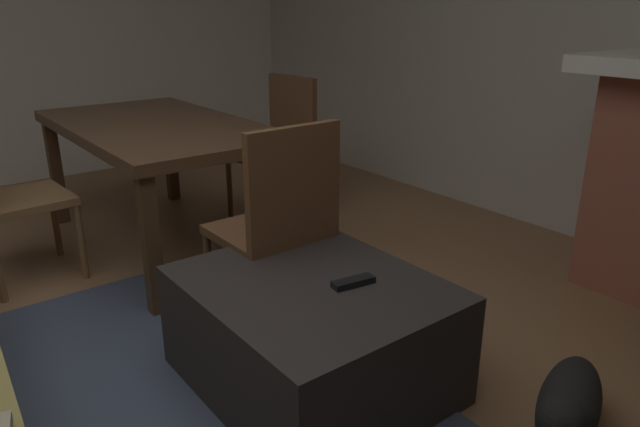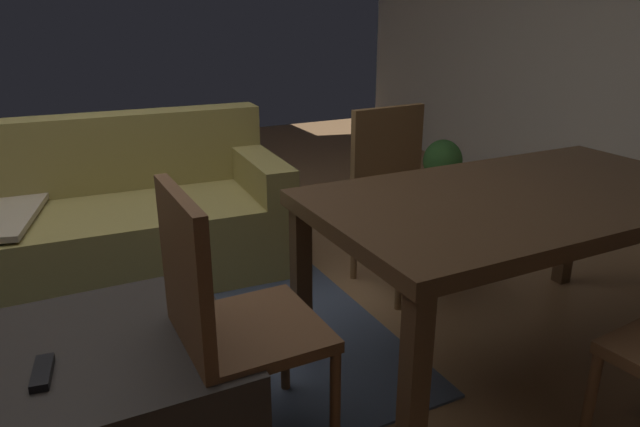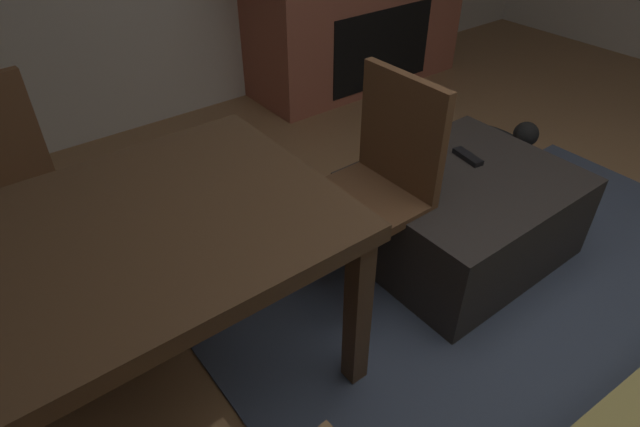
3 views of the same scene
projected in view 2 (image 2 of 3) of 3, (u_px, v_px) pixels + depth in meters
The scene contains 9 objects.
floor at pixel (109, 336), 2.64m from camera, with size 8.39×8.39×0.00m, color olive.
area_rug at pixel (79, 351), 2.51m from camera, with size 2.60×2.00×0.01m, color #3D475B.
couch at pixel (75, 227), 3.09m from camera, with size 2.25×0.98×0.85m.
ottoman_coffee_table at pixel (91, 406), 1.85m from camera, with size 0.93×0.79×0.43m, color #2D2826.
tv_remote at pixel (42, 373), 1.64m from camera, with size 0.05×0.16×0.02m, color black.
dining_table at pixel (522, 210), 2.28m from camera, with size 1.69×0.91×0.74m.
dining_chair_west at pixel (223, 312), 1.80m from camera, with size 0.44×0.44×0.93m.
dining_chair_north at pixel (398, 187), 3.03m from camera, with size 0.47×0.47×0.93m.
potted_plant at pixel (442, 167), 4.44m from camera, with size 0.30×0.30×0.47m.
Camera 2 is at (-0.17, -2.48, 1.43)m, focal length 32.41 mm.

